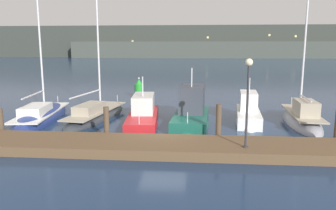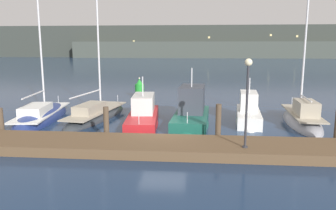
% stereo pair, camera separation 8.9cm
% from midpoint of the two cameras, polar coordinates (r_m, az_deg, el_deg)
% --- Properties ---
extents(ground_plane, '(400.00, 400.00, 0.00)m').
position_cam_midpoint_polar(ground_plane, '(17.65, -0.99, -5.58)').
color(ground_plane, '#192D4C').
extents(dock, '(24.06, 2.80, 0.45)m').
position_cam_midpoint_polar(dock, '(15.31, -1.92, -7.20)').
color(dock, brown).
rests_on(dock, ground).
extents(mooring_pile_0, '(0.28, 0.28, 1.56)m').
position_cam_midpoint_polar(mooring_pile_0, '(19.62, -27.20, -2.76)').
color(mooring_pile_0, '#4C3D2D').
rests_on(mooring_pile_0, ground).
extents(mooring_pile_1, '(0.28, 0.28, 1.74)m').
position_cam_midpoint_polar(mooring_pile_1, '(17.26, -10.80, -3.15)').
color(mooring_pile_1, '#4C3D2D').
rests_on(mooring_pile_1, ground).
extents(mooring_pile_2, '(0.28, 0.28, 1.97)m').
position_cam_midpoint_polar(mooring_pile_2, '(16.63, 8.65, -3.18)').
color(mooring_pile_2, '#4C3D2D').
rests_on(mooring_pile_2, ground).
extents(sailboat_berth_1, '(3.30, 8.53, 10.72)m').
position_cam_midpoint_polar(sailboat_berth_1, '(23.37, -21.28, -2.13)').
color(sailboat_berth_1, navy).
rests_on(sailboat_berth_1, ground).
extents(sailboat_berth_2, '(3.11, 8.43, 10.09)m').
position_cam_midpoint_polar(sailboat_berth_2, '(22.67, -12.52, -1.92)').
color(sailboat_berth_2, '#2D3338').
rests_on(sailboat_berth_2, ground).
extents(motorboat_berth_3, '(2.46, 6.75, 3.45)m').
position_cam_midpoint_polar(motorboat_berth_3, '(20.49, -4.48, -2.44)').
color(motorboat_berth_3, red).
rests_on(motorboat_berth_3, ground).
extents(motorboat_berth_4, '(2.55, 6.29, 4.05)m').
position_cam_midpoint_polar(motorboat_berth_4, '(20.38, 3.94, -2.14)').
color(motorboat_berth_4, '#195647').
rests_on(motorboat_berth_4, ground).
extents(motorboat_berth_5, '(2.07, 5.38, 3.44)m').
position_cam_midpoint_polar(motorboat_berth_5, '(21.58, 13.65, -2.06)').
color(motorboat_berth_5, white).
rests_on(motorboat_berth_5, ground).
extents(sailboat_berth_6, '(2.34, 6.97, 8.80)m').
position_cam_midpoint_polar(sailboat_berth_6, '(22.18, 22.14, -2.63)').
color(sailboat_berth_6, gray).
rests_on(sailboat_berth_6, ground).
extents(channel_buoy, '(1.26, 1.26, 1.90)m').
position_cam_midpoint_polar(channel_buoy, '(31.03, -5.15, 2.61)').
color(channel_buoy, green).
rests_on(channel_buoy, ground).
extents(dock_lamppost, '(0.32, 0.32, 3.85)m').
position_cam_midpoint_polar(dock_lamppost, '(14.25, 13.59, 2.80)').
color(dock_lamppost, '#2D2D33').
rests_on(dock_lamppost, dock).
extents(hillside_backdrop, '(240.00, 23.00, 13.09)m').
position_cam_midpoint_polar(hillside_backdrop, '(142.69, 5.79, 10.72)').
color(hillside_backdrop, '#333833').
rests_on(hillside_backdrop, ground).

